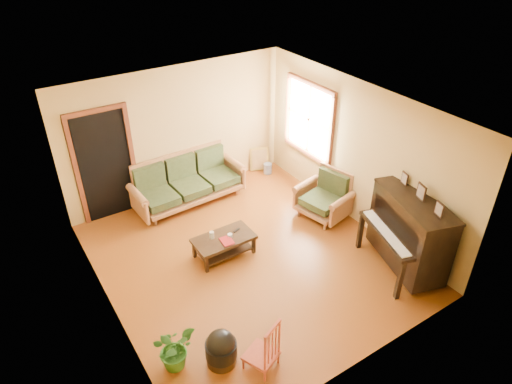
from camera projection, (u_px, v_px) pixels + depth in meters
floor at (249, 258)px, 7.60m from camera, size 5.00×5.00×0.00m
doorway at (106, 166)px, 8.14m from camera, size 1.08×0.16×2.05m
window at (309, 119)px, 8.74m from camera, size 0.12×1.36×1.46m
sofa at (189, 181)px, 8.80m from camera, size 2.22×1.02×0.93m
coffee_table at (224, 246)px, 7.58m from camera, size 1.00×0.55×0.36m
armchair at (323, 196)px, 8.39m from camera, size 1.02×1.05×0.88m
piano at (409, 234)px, 7.11m from camera, size 1.25×1.64×1.28m
footstool at (221, 351)px, 5.78m from camera, size 0.46×0.46×0.39m
red_chair at (261, 344)px, 5.62m from camera, size 0.50×0.52×0.80m
leaning_frame at (259, 159)px, 9.97m from camera, size 0.41×0.23×0.55m
ceramic_crock at (268, 168)px, 9.93m from camera, size 0.18×0.18×0.23m
potted_plant at (174, 349)px, 5.70m from camera, size 0.67×0.63×0.58m
book at (222, 243)px, 7.34m from camera, size 0.20×0.26×0.02m
candle at (212, 235)px, 7.43m from camera, size 0.08×0.08×0.13m
glass_jar at (230, 235)px, 7.48m from camera, size 0.10×0.10×0.05m
remote at (237, 230)px, 7.64m from camera, size 0.15×0.09×0.01m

